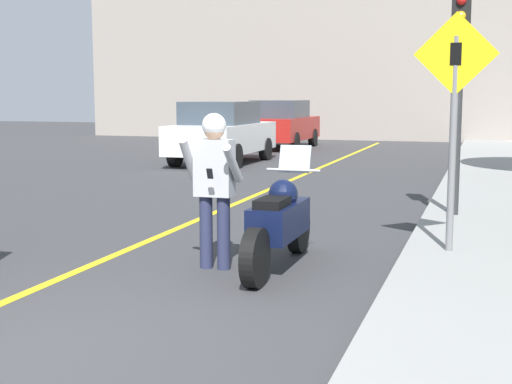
# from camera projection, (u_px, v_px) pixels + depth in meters

# --- Properties ---
(road_center_line) EXTENTS (0.12, 36.00, 0.01)m
(road_center_line) POSITION_uv_depth(u_px,v_px,m) (206.00, 216.00, 10.91)
(road_center_line) COLOR yellow
(road_center_line) RESTS_ON ground
(building_backdrop) EXTENTS (28.00, 1.20, 6.74)m
(building_backdrop) POSITION_uv_depth(u_px,v_px,m) (402.00, 58.00, 29.12)
(building_backdrop) COLOR gray
(building_backdrop) RESTS_ON ground
(motorcycle) EXTENTS (0.62, 2.23, 1.28)m
(motorcycle) POSITION_uv_depth(u_px,v_px,m) (279.00, 223.00, 7.59)
(motorcycle) COLOR black
(motorcycle) RESTS_ON ground
(person_biker) EXTENTS (0.59, 0.46, 1.66)m
(person_biker) POSITION_uv_depth(u_px,v_px,m) (214.00, 175.00, 7.49)
(person_biker) COLOR #282D4C
(person_biker) RESTS_ON ground
(crossing_sign) EXTENTS (0.91, 0.08, 2.63)m
(crossing_sign) POSITION_uv_depth(u_px,v_px,m) (454.00, 109.00, 7.82)
(crossing_sign) COLOR slate
(crossing_sign) RESTS_ON sidewalk_curb
(traffic_light) EXTENTS (0.26, 0.30, 3.22)m
(traffic_light) POSITION_uv_depth(u_px,v_px,m) (460.00, 59.00, 10.15)
(traffic_light) COLOR #2D2D30
(traffic_light) RESTS_ON sidewalk_curb
(parked_car_white) EXTENTS (1.88, 4.20, 1.68)m
(parked_car_white) POSITION_uv_depth(u_px,v_px,m) (222.00, 132.00, 19.37)
(parked_car_white) COLOR black
(parked_car_white) RESTS_ON ground
(parked_car_red) EXTENTS (1.88, 4.20, 1.68)m
(parked_car_red) POSITION_uv_depth(u_px,v_px,m) (281.00, 124.00, 24.99)
(parked_car_red) COLOR black
(parked_car_red) RESTS_ON ground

